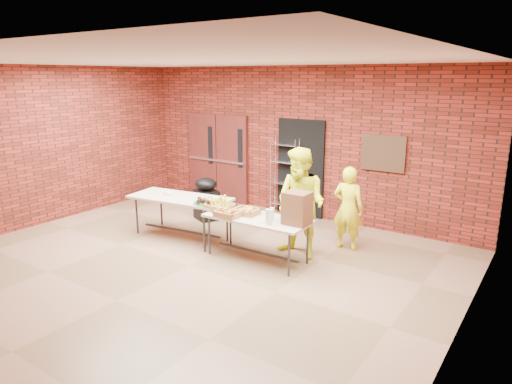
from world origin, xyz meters
TOP-DOWN VIEW (x-y plane):
  - room at (0.00, 0.00)m, footprint 8.08×7.08m
  - double_doors at (-2.20, 3.44)m, footprint 1.78×0.12m
  - dark_doorway at (0.10, 3.46)m, footprint 1.10×0.06m
  - bronze_plaque at (1.90, 3.45)m, footprint 0.85×0.04m
  - wire_rack at (-0.21, 3.32)m, footprint 0.63×0.23m
  - table_left at (-1.04, 0.92)m, footprint 2.02×1.06m
  - table_right at (0.75, 0.86)m, footprint 1.79×0.79m
  - basket_bananas at (-0.02, 0.83)m, footprint 0.47×0.37m
  - basket_oranges at (0.49, 0.91)m, footprint 0.40×0.31m
  - basket_apples at (0.32, 0.63)m, footprint 0.41×0.32m
  - muffin_tray at (-0.35, 0.86)m, footprint 0.44×0.44m
  - napkin_box at (-1.30, 0.89)m, footprint 0.19×0.12m
  - coffee_dispenser at (1.45, 0.94)m, footprint 0.39×0.35m
  - cup_stack_front at (1.11, 0.70)m, footprint 0.08×0.08m
  - cup_stack_mid at (1.10, 0.65)m, footprint 0.08×0.08m
  - cup_stack_back at (1.04, 0.86)m, footprint 0.07×0.07m
  - covered_grill at (-1.39, 2.07)m, footprint 0.62×0.58m
  - volunteer_woman at (1.78, 2.16)m, footprint 0.57×0.39m
  - volunteer_man at (1.27, 1.38)m, footprint 0.98×0.81m

SIDE VIEW (x-z plane):
  - covered_grill at x=-1.39m, z-range 0.00..0.90m
  - table_right at x=0.75m, z-range 0.30..1.03m
  - table_left at x=-1.04m, z-range 0.33..1.12m
  - volunteer_woman at x=1.78m, z-range 0.00..1.49m
  - basket_oranges at x=0.49m, z-range 0.72..0.84m
  - basket_apples at x=0.32m, z-range 0.72..0.85m
  - basket_bananas at x=-0.02m, z-range 0.72..0.87m
  - napkin_box at x=-1.30m, z-range 0.79..0.85m
  - cup_stack_back at x=1.04m, z-range 0.73..0.94m
  - muffin_tray at x=-0.35m, z-range 0.79..0.90m
  - cup_stack_front at x=1.11m, z-range 0.73..0.96m
  - wire_rack at x=-0.21m, z-range 0.00..1.69m
  - cup_stack_mid at x=1.10m, z-range 0.73..0.98m
  - volunteer_man at x=1.27m, z-range 0.00..1.86m
  - coffee_dispenser at x=1.45m, z-range 0.73..1.24m
  - dark_doorway at x=0.10m, z-range 0.00..2.10m
  - double_doors at x=-2.20m, z-range 0.00..2.10m
  - bronze_plaque at x=1.90m, z-range 1.20..1.90m
  - room at x=0.00m, z-range -0.04..3.24m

